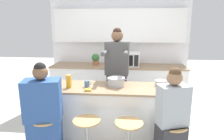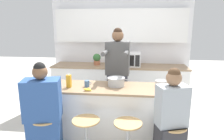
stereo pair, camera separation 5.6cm
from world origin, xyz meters
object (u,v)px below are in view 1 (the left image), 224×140
(person_seated_near, at_px, (171,126))
(person_cooking, at_px, (117,78))
(cooking_pot, at_px, (116,82))
(juice_carton, at_px, (69,81))
(fruit_bowl, at_px, (161,83))
(kitchen_island, at_px, (112,114))
(coffee_cup_near, at_px, (87,84))
(banana_bunch, at_px, (88,90))
(potted_plant, at_px, (96,59))
(microwave, at_px, (128,59))
(bar_stool_leftmost, at_px, (47,139))
(person_wrapped_blanket, at_px, (44,118))

(person_seated_near, bearing_deg, person_cooking, 105.49)
(cooking_pot, xyz_separation_m, juice_carton, (-0.70, -0.15, 0.03))
(person_seated_near, xyz_separation_m, juice_carton, (-1.43, 0.51, 0.39))
(person_cooking, relative_size, person_seated_near, 1.32)
(person_seated_near, distance_m, fruit_bowl, 0.81)
(kitchen_island, height_order, cooking_pot, cooking_pot)
(coffee_cup_near, bearing_deg, banana_bunch, -74.68)
(kitchen_island, height_order, coffee_cup_near, coffee_cup_near)
(cooking_pot, distance_m, potted_plant, 1.61)
(banana_bunch, relative_size, microwave, 0.26)
(bar_stool_leftmost, height_order, cooking_pot, cooking_pot)
(person_seated_near, height_order, banana_bunch, person_seated_near)
(fruit_bowl, bearing_deg, person_seated_near, -86.86)
(bar_stool_leftmost, distance_m, microwave, 2.46)
(kitchen_island, bearing_deg, cooking_pot, 44.46)
(coffee_cup_near, distance_m, microwave, 1.66)
(fruit_bowl, height_order, potted_plant, potted_plant)
(person_seated_near, relative_size, coffee_cup_near, 12.63)
(juice_carton, xyz_separation_m, microwave, (0.86, 1.60, 0.08))
(person_cooking, distance_m, cooking_pot, 0.52)
(person_seated_near, distance_m, potted_plant, 2.56)
(microwave, bearing_deg, person_cooking, -100.80)
(fruit_bowl, bearing_deg, microwave, 111.17)
(person_seated_near, distance_m, microwave, 2.24)
(person_seated_near, bearing_deg, potted_plant, 104.04)
(coffee_cup_near, relative_size, potted_plant, 0.41)
(banana_bunch, distance_m, juice_carton, 0.35)
(coffee_cup_near, relative_size, juice_carton, 0.52)
(person_wrapped_blanket, height_order, fruit_bowl, person_wrapped_blanket)
(person_seated_near, relative_size, cooking_pot, 3.82)
(bar_stool_leftmost, xyz_separation_m, person_seated_near, (1.62, -0.01, 0.28))
(person_cooking, relative_size, cooking_pot, 5.03)
(bar_stool_leftmost, height_order, person_seated_near, person_seated_near)
(juice_carton, bearing_deg, person_cooking, 44.20)
(potted_plant, bearing_deg, fruit_bowl, -48.20)
(person_seated_near, relative_size, juice_carton, 6.60)
(coffee_cup_near, bearing_deg, potted_plant, 95.03)
(coffee_cup_near, distance_m, banana_bunch, 0.21)
(kitchen_island, relative_size, microwave, 4.00)
(cooking_pot, xyz_separation_m, microwave, (0.16, 1.46, 0.11))
(potted_plant, bearing_deg, bar_stool_leftmost, -98.08)
(person_cooking, relative_size, juice_carton, 8.69)
(potted_plant, bearing_deg, person_wrapped_blanket, -98.38)
(fruit_bowl, distance_m, juice_carton, 1.41)
(bar_stool_leftmost, relative_size, potted_plant, 2.45)
(bar_stool_leftmost, relative_size, juice_carton, 3.11)
(person_cooking, bearing_deg, kitchen_island, -90.69)
(coffee_cup_near, height_order, potted_plant, potted_plant)
(fruit_bowl, xyz_separation_m, juice_carton, (-1.39, -0.23, 0.06))
(banana_bunch, bearing_deg, cooking_pot, 36.29)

